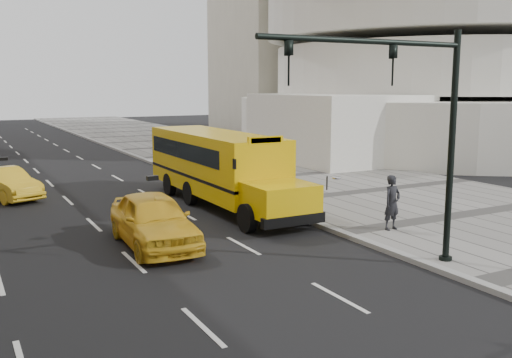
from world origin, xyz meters
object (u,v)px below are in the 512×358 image
taxi_near (154,220)px  traffic_signal (414,120)px  taxi_far (5,184)px  pedestrian (392,203)px  school_bus (217,162)px

taxi_near → traffic_signal: size_ratio=0.77×
traffic_signal → taxi_near: bearing=132.0°
taxi_far → pedestrian: 16.71m
pedestrian → school_bus: bearing=105.5°
school_bus → traffic_signal: size_ratio=1.81×
taxi_near → school_bus: bearing=50.7°
school_bus → traffic_signal: traffic_signal is taller
school_bus → taxi_near: bearing=-131.7°
school_bus → pedestrian: size_ratio=6.23×
taxi_far → traffic_signal: bearing=-83.8°
taxi_near → pedestrian: pedestrian is taller
school_bus → traffic_signal: (0.69, -10.70, 2.33)m
taxi_near → taxi_far: taxi_near is taller
school_bus → taxi_far: school_bus is taller
pedestrian → taxi_far: bearing=123.6°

